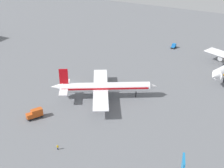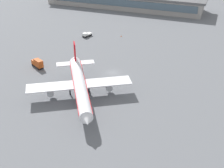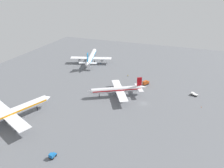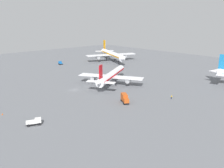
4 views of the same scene
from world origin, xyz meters
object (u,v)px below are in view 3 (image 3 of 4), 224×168
at_px(pushback_tractor, 194,94).
at_px(ground_crew_worker, 128,76).
at_px(airplane_taxiing, 117,90).
at_px(catering_truck, 146,83).
at_px(airplane_distant, 11,113).
at_px(safety_cone_near_gate, 201,107).
at_px(baggage_tug, 52,155).
at_px(airplane_at_gate, 91,57).

xyz_separation_m(pushback_tractor, ground_crew_worker, (14.84, 50.84, -0.12)).
height_order(airplane_taxiing, catering_truck, airplane_taxiing).
distance_m(airplane_taxiing, airplane_distant, 65.32).
bearing_deg(safety_cone_near_gate, airplane_distant, 118.03).
bearing_deg(airplane_taxiing, ground_crew_worker, -115.14).
bearing_deg(ground_crew_worker, baggage_tug, 144.57).
relative_size(airplane_at_gate, safety_cone_near_gate, 79.02).
relative_size(airplane_distant, pushback_tractor, 9.74).
xyz_separation_m(airplane_at_gate, airplane_distant, (-101.94, -1.05, 0.06)).
bearing_deg(pushback_tractor, baggage_tug, 78.88).
relative_size(catering_truck, baggage_tug, 1.75).
distance_m(airplane_taxiing, safety_cone_near_gate, 53.35).
bearing_deg(safety_cone_near_gate, ground_crew_worker, 62.10).
height_order(airplane_distant, pushback_tractor, airplane_distant).
distance_m(airplane_distant, safety_cone_near_gate, 110.28).
xyz_separation_m(airplane_taxiing, baggage_tug, (-63.28, 7.83, -3.31)).
xyz_separation_m(ground_crew_worker, safety_cone_near_gate, (-29.46, -55.63, -0.55)).
bearing_deg(baggage_tug, pushback_tractor, 148.86).
bearing_deg(ground_crew_worker, airplane_taxiing, 152.12).
distance_m(airplane_taxiing, baggage_tug, 63.84).
height_order(airplane_taxiing, baggage_tug, airplane_taxiing).
relative_size(airplane_taxiing, safety_cone_near_gate, 61.11).
xyz_separation_m(baggage_tug, ground_crew_worker, (96.39, -5.27, -0.31)).
bearing_deg(airplane_distant, ground_crew_worker, -4.88).
xyz_separation_m(airplane_at_gate, airplane_taxiing, (-53.83, -45.23, -0.89)).
relative_size(airplane_taxiing, ground_crew_worker, 21.95).
bearing_deg(airplane_distant, catering_truck, -17.08).
xyz_separation_m(airplane_taxiing, pushback_tractor, (18.28, -48.28, -3.50)).
height_order(airplane_at_gate, baggage_tug, airplane_at_gate).
xyz_separation_m(baggage_tug, pushback_tractor, (81.56, -56.11, -0.19)).
bearing_deg(baggage_tug, ground_crew_worker, -179.75).
bearing_deg(airplane_taxiing, airplane_distant, 17.87).
bearing_deg(airplane_distant, airplane_at_gate, 22.84).
xyz_separation_m(airplane_at_gate, ground_crew_worker, (-20.71, -42.66, -4.51)).
height_order(airplane_distant, baggage_tug, airplane_distant).
bearing_deg(airplane_distant, pushback_tractor, -32.07).
bearing_deg(airplane_distant, airplane_taxiing, -20.32).
relative_size(airplane_taxiing, baggage_tug, 11.09).
relative_size(airplane_at_gate, baggage_tug, 14.34).
height_order(airplane_at_gate, airplane_distant, airplane_distant).
relative_size(airplane_distant, baggage_tug, 14.12).
relative_size(pushback_tractor, safety_cone_near_gate, 7.99).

